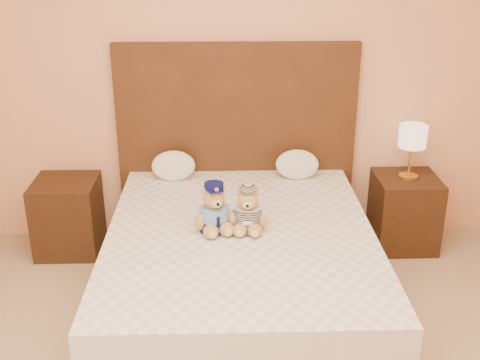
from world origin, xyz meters
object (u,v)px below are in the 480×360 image
bed (241,270)px  lamp (413,139)px  nightstand_left (68,216)px  teddy_prisoner (248,209)px  teddy_police (214,207)px  pillow_left (173,164)px  nightstand_right (404,212)px  pillow_right (297,163)px

bed → lamp: size_ratio=5.00×
lamp → bed: bearing=-147.4°
lamp → nightstand_left: bearing=180.0°
lamp → teddy_prisoner: bearing=-146.5°
lamp → teddy_prisoner: 1.46m
bed → teddy_police: teddy_police is taller
nightstand_left → teddy_police: (1.09, -0.80, 0.43)m
teddy_police → teddy_prisoner: size_ratio=1.10×
lamp → pillow_left: lamp is taller
lamp → nightstand_right: bearing=0.0°
teddy_police → pillow_left: teddy_police is taller
lamp → teddy_police: size_ratio=1.31×
nightstand_left → nightstand_right: bearing=0.0°
pillow_right → nightstand_left: bearing=-179.0°
bed → teddy_police: (-0.16, 0.00, 0.43)m
lamp → pillow_right: bearing=177.9°
nightstand_left → teddy_police: size_ratio=1.81×
pillow_right → teddy_prisoner: bearing=-115.3°
lamp → pillow_left: 1.72m
bed → nightstand_left: (-1.25, 0.80, -0.00)m
pillow_right → teddy_police: bearing=-125.6°
nightstand_left → pillow_right: (1.69, 0.03, 0.39)m
lamp → pillow_right: (-0.81, 0.03, -0.19)m
teddy_prisoner → pillow_right: 0.92m
teddy_police → pillow_left: (-0.30, 0.83, -0.04)m
bed → pillow_left: bearing=119.0°
nightstand_left → bed: bearing=-32.6°
bed → pillow_left: (-0.46, 0.83, 0.39)m
bed → nightstand_left: same height
bed → lamp: 1.59m
teddy_prisoner → bed: bearing=-173.9°
pillow_left → pillow_right: size_ratio=1.00×
nightstand_left → lamp: 2.56m
nightstand_right → teddy_police: bearing=-150.5°
teddy_police → teddy_prisoner: bearing=-17.8°
nightstand_left → nightstand_right: (2.50, 0.00, 0.00)m
bed → teddy_prisoner: teddy_prisoner is taller
bed → nightstand_right: same height
pillow_left → pillow_right: (0.90, 0.00, -0.00)m
nightstand_left → teddy_prisoner: size_ratio=1.99×
teddy_prisoner → pillow_left: 0.97m
bed → pillow_left: size_ratio=6.36×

